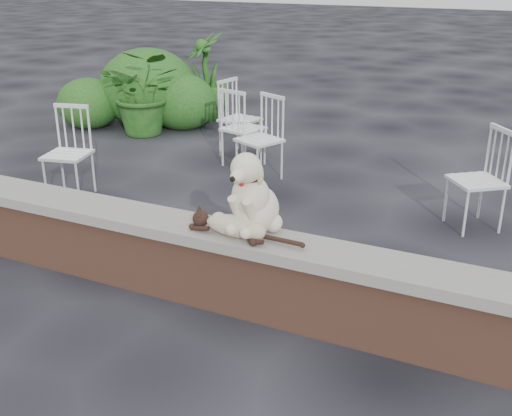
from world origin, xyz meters
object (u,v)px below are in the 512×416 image
at_px(dog, 256,190).
at_px(cat, 236,225).
at_px(chair_d, 477,179).
at_px(chair_c, 243,127).
at_px(chair_a, 67,153).
at_px(potted_plant_a, 145,92).
at_px(potted_plant_b, 205,76).
at_px(chair_b, 259,139).
at_px(chair_e, 240,118).

height_order(dog, cat, dog).
bearing_deg(chair_d, chair_c, -143.02).
distance_m(chair_a, potted_plant_a, 2.52).
bearing_deg(cat, potted_plant_b, 127.71).
bearing_deg(chair_d, potted_plant_b, -158.71).
bearing_deg(potted_plant_b, dog, -56.55).
relative_size(dog, chair_d, 0.64).
xyz_separation_m(dog, chair_b, (-1.15, 2.50, -0.41)).
relative_size(dog, potted_plant_a, 0.50).
xyz_separation_m(cat, chair_e, (-1.70, 3.40, -0.19)).
height_order(chair_c, potted_plant_a, potted_plant_a).
xyz_separation_m(chair_a, potted_plant_a, (-0.71, 2.41, 0.13)).
relative_size(chair_d, potted_plant_a, 0.79).
relative_size(dog, chair_b, 0.64).
height_order(chair_d, potted_plant_a, potted_plant_a).
bearing_deg(chair_d, chair_b, -136.91).
xyz_separation_m(chair_d, potted_plant_b, (-4.33, 2.61, 0.19)).
bearing_deg(chair_a, potted_plant_a, 92.86).
distance_m(dog, potted_plant_b, 5.66).
height_order(cat, potted_plant_b, potted_plant_b).
height_order(dog, potted_plant_b, potted_plant_b).
relative_size(chair_a, chair_c, 1.00).
bearing_deg(chair_b, chair_d, 14.75).
relative_size(cat, chair_b, 1.06).
bearing_deg(chair_b, potted_plant_b, 155.48).
distance_m(chair_b, chair_e, 0.97).
bearing_deg(chair_d, cat, -67.45).
bearing_deg(chair_e, cat, -142.95).
xyz_separation_m(chair_a, chair_c, (1.17, 1.73, 0.00)).
xyz_separation_m(chair_c, chair_e, (-0.24, 0.38, 0.00)).
bearing_deg(cat, chair_a, 159.59).
bearing_deg(chair_e, potted_plant_a, 89.90).
bearing_deg(cat, potted_plant_a, 137.76).
bearing_deg(chair_d, dog, -67.58).
bearing_deg(chair_e, chair_a, 166.72).
distance_m(chair_a, chair_d, 4.04).
bearing_deg(dog, chair_e, 124.45).
relative_size(chair_a, chair_e, 1.00).
distance_m(dog, chair_d, 2.47).
xyz_separation_m(dog, cat, (-0.08, -0.15, -0.22)).
bearing_deg(chair_a, dog, -36.38).
bearing_deg(chair_b, potted_plant_a, 179.00).
height_order(chair_a, chair_b, same).
distance_m(chair_a, chair_b, 2.06).
height_order(chair_b, chair_e, same).
xyz_separation_m(chair_c, chair_d, (2.75, -0.76, 0.00)).
distance_m(dog, chair_c, 3.28).
relative_size(chair_a, potted_plant_b, 0.72).
relative_size(chair_c, potted_plant_b, 0.72).
height_order(chair_b, chair_d, same).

